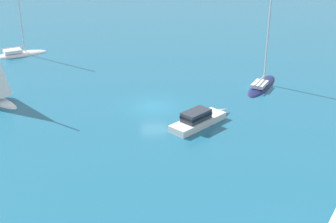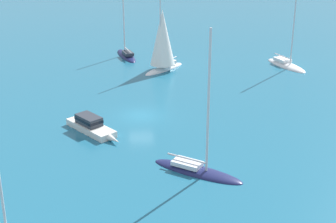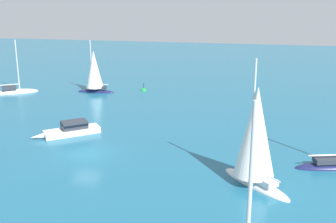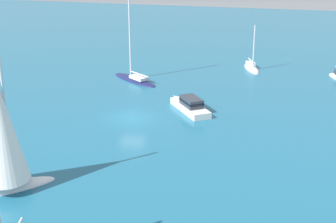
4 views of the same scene
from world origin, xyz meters
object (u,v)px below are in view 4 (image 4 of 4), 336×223
Objects in this scene: motor_cruiser at (190,105)px; yacht at (135,78)px; ketch_3 at (1,138)px; ketch at (251,68)px.

yacht is at bearing 7.14° from motor_cruiser.
motor_cruiser is at bearing 21.96° from ketch_3.
ketch is 18.51m from motor_cruiser.
yacht is at bearing -74.97° from ketch.
yacht is at bearing 46.52° from ketch_3.
motor_cruiser is 0.62× the size of ketch_3.
ketch reaches higher than motor_cruiser.
yacht is (-9.03, 12.97, 0.14)m from ketch.
yacht reaches higher than motor_cruiser.
ketch is at bearing 27.11° from ketch_3.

